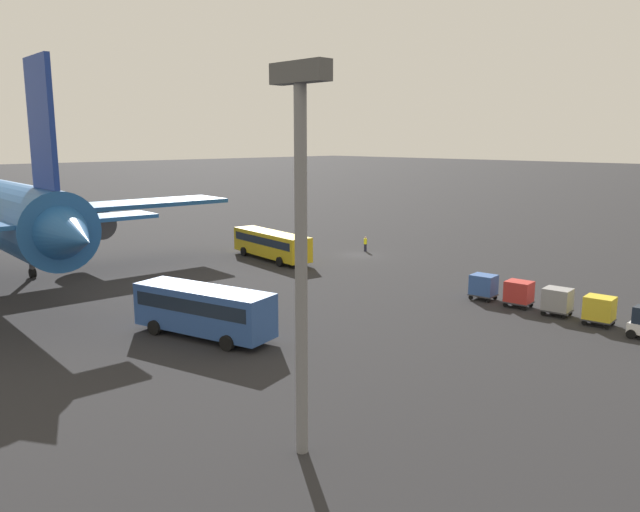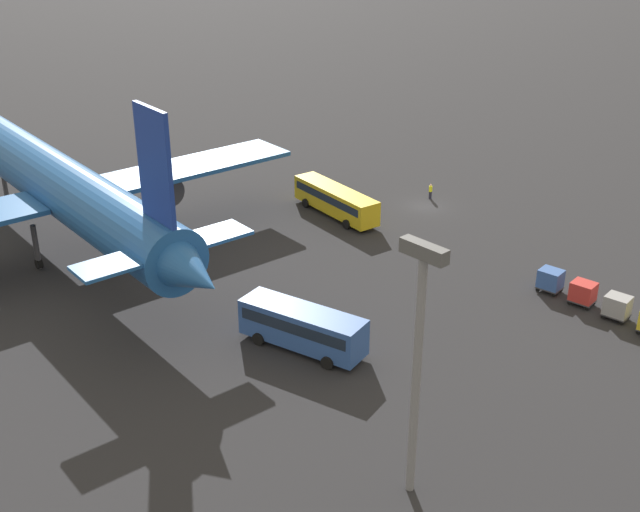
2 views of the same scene
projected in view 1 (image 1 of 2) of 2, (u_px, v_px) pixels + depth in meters
The scene contains 9 objects.
ground_plane at pixel (360, 255), 70.50m from camera, with size 600.00×600.00×0.00m, color #232326.
shuttle_bus_near at pixel (271, 243), 67.43m from camera, with size 12.04×4.01×3.01m.
shuttle_bus_far at pixel (204, 308), 41.02m from camera, with size 10.42×5.24×3.30m.
worker_person at pixel (365, 244), 72.60m from camera, with size 0.38×0.38×1.74m.
cargo_cart_yellow at pixel (599, 309), 43.69m from camera, with size 2.17×1.89×2.06m.
cargo_cart_grey at pixel (557, 300), 46.09m from camera, with size 2.17×1.89×2.06m.
cargo_cart_red at pixel (519, 292), 48.41m from camera, with size 2.17×1.89×2.06m.
cargo_cart_blue at pixel (484, 285), 50.70m from camera, with size 2.17×1.89×2.06m.
light_pole at pixel (301, 219), 24.36m from camera, with size 2.80×0.70×15.78m.
Camera 1 is at (-46.59, 51.51, 12.92)m, focal length 35.00 mm.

